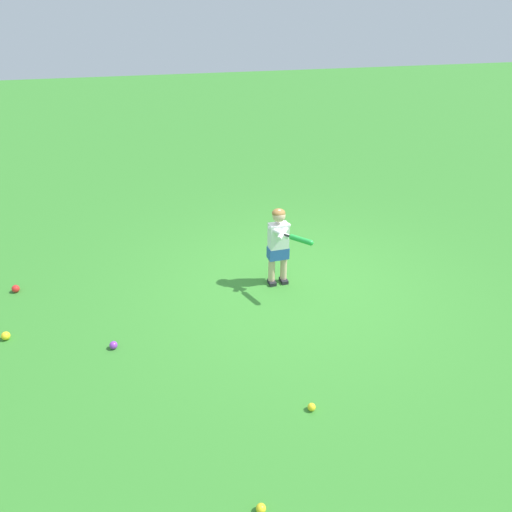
{
  "coord_description": "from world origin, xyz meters",
  "views": [
    {
      "loc": [
        -5.24,
        1.92,
        3.47
      ],
      "look_at": [
        0.14,
        0.56,
        0.45
      ],
      "focal_mm": 33.86,
      "sensor_mm": 36.0,
      "label": 1
    }
  ],
  "objects_px": {
    "play_ball_behind_batter": "(312,407)",
    "play_ball_near_batter": "(16,289)",
    "play_ball_center_lawn": "(261,508)",
    "play_ball_midfield": "(6,336)",
    "play_ball_by_bucket": "(113,345)",
    "child_batter": "(280,241)"
  },
  "relations": [
    {
      "from": "play_ball_behind_batter",
      "to": "play_ball_near_batter",
      "type": "relative_size",
      "value": 0.77
    },
    {
      "from": "play_ball_behind_batter",
      "to": "play_ball_near_batter",
      "type": "distance_m",
      "value": 4.24
    },
    {
      "from": "play_ball_behind_batter",
      "to": "play_ball_center_lawn",
      "type": "bearing_deg",
      "value": 140.32
    },
    {
      "from": "play_ball_near_batter",
      "to": "play_ball_behind_batter",
      "type": "bearing_deg",
      "value": -133.28
    },
    {
      "from": "play_ball_behind_batter",
      "to": "play_ball_midfield",
      "type": "xyz_separation_m",
      "value": [
        1.86,
        3.01,
        0.01
      ]
    },
    {
      "from": "play_ball_behind_batter",
      "to": "play_ball_by_bucket",
      "type": "height_order",
      "value": "play_ball_by_bucket"
    },
    {
      "from": "play_ball_center_lawn",
      "to": "play_ball_by_bucket",
      "type": "xyz_separation_m",
      "value": [
        2.26,
        1.1,
        0.01
      ]
    },
    {
      "from": "play_ball_center_lawn",
      "to": "play_ball_by_bucket",
      "type": "relative_size",
      "value": 0.87
    },
    {
      "from": "play_ball_by_bucket",
      "to": "play_ball_behind_batter",
      "type": "bearing_deg",
      "value": -127.41
    },
    {
      "from": "play_ball_by_bucket",
      "to": "play_ball_near_batter",
      "type": "height_order",
      "value": "play_ball_near_batter"
    },
    {
      "from": "play_ball_by_bucket",
      "to": "play_ball_near_batter",
      "type": "bearing_deg",
      "value": 39.86
    },
    {
      "from": "play_ball_behind_batter",
      "to": "play_ball_by_bucket",
      "type": "xyz_separation_m",
      "value": [
        1.39,
        1.82,
        0.01
      ]
    },
    {
      "from": "play_ball_midfield",
      "to": "play_ball_center_lawn",
      "type": "relative_size",
      "value": 1.28
    },
    {
      "from": "play_ball_behind_batter",
      "to": "play_ball_center_lawn",
      "type": "relative_size",
      "value": 1.0
    },
    {
      "from": "play_ball_midfield",
      "to": "play_ball_by_bucket",
      "type": "relative_size",
      "value": 1.11
    },
    {
      "from": "play_ball_behind_batter",
      "to": "play_ball_midfield",
      "type": "distance_m",
      "value": 3.54
    },
    {
      "from": "child_batter",
      "to": "play_ball_near_batter",
      "type": "height_order",
      "value": "child_batter"
    },
    {
      "from": "play_ball_midfield",
      "to": "play_ball_near_batter",
      "type": "height_order",
      "value": "play_ball_near_batter"
    },
    {
      "from": "play_ball_midfield",
      "to": "play_ball_center_lawn",
      "type": "height_order",
      "value": "play_ball_midfield"
    },
    {
      "from": "child_batter",
      "to": "play_ball_midfield",
      "type": "distance_m",
      "value": 3.43
    },
    {
      "from": "play_ball_center_lawn",
      "to": "play_ball_near_batter",
      "type": "distance_m",
      "value": 4.45
    },
    {
      "from": "child_batter",
      "to": "play_ball_by_bucket",
      "type": "height_order",
      "value": "child_batter"
    }
  ]
}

